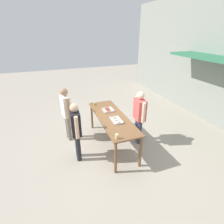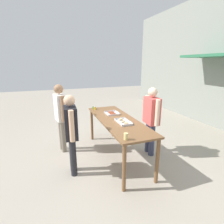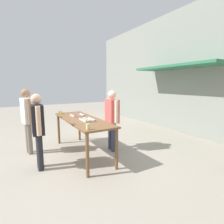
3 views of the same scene
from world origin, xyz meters
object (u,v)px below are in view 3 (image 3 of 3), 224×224
object	(u,v)px
person_customer_with_cup	(38,125)
condiment_jar_ketchup	(61,112)
beer_cup	(88,127)
food_tray_sausages	(77,115)
condiment_jar_mustard	(60,112)
person_customer_holding_hotdog	(27,115)
person_server_behind_table	(112,116)
food_tray_buns	(87,120)

from	to	relation	value
person_customer_with_cup	condiment_jar_ketchup	bearing A→B (deg)	-28.88
beer_cup	food_tray_sausages	bearing A→B (deg)	168.57
food_tray_sausages	condiment_jar_ketchup	world-z (taller)	condiment_jar_ketchup
condiment_jar_mustard	condiment_jar_ketchup	xyz separation A→B (m)	(0.09, 0.02, 0.00)
condiment_jar_ketchup	person_customer_holding_hotdog	world-z (taller)	person_customer_holding_hotdog
food_tray_sausages	person_server_behind_table	world-z (taller)	person_server_behind_table
food_tray_sausages	condiment_jar_ketchup	size ratio (longest dim) A/B	4.27
food_tray_buns	person_customer_holding_hotdog	distance (m)	1.61
food_tray_sausages	beer_cup	world-z (taller)	beer_cup
condiment_jar_mustard	beer_cup	size ratio (longest dim) A/B	0.72
condiment_jar_mustard	person_server_behind_table	world-z (taller)	person_server_behind_table
condiment_jar_mustard	condiment_jar_ketchup	bearing A→B (deg)	11.49
condiment_jar_mustard	person_server_behind_table	bearing A→B (deg)	41.67
person_server_behind_table	person_customer_holding_hotdog	distance (m)	2.20
food_tray_buns	condiment_jar_ketchup	world-z (taller)	condiment_jar_ketchup
beer_cup	person_server_behind_table	distance (m)	1.44
condiment_jar_ketchup	food_tray_sausages	bearing A→B (deg)	28.06
beer_cup	person_server_behind_table	size ratio (longest dim) A/B	0.07
condiment_jar_mustard	person_customer_holding_hotdog	distance (m)	0.97
condiment_jar_ketchup	beer_cup	distance (m)	2.09
food_tray_buns	person_server_behind_table	bearing A→B (deg)	99.95
condiment_jar_mustard	food_tray_buns	bearing A→B (deg)	13.06
food_tray_buns	person_server_behind_table	distance (m)	0.79
food_tray_buns	condiment_jar_ketchup	distance (m)	1.32
person_customer_holding_hotdog	food_tray_buns	bearing A→B (deg)	-141.54
condiment_jar_ketchup	food_tray_buns	bearing A→B (deg)	13.17
person_customer_holding_hotdog	person_server_behind_table	bearing A→B (deg)	-125.56
person_server_behind_table	condiment_jar_mustard	bearing A→B (deg)	-132.99
condiment_jar_ketchup	person_server_behind_table	distance (m)	1.57
food_tray_buns	condiment_jar_mustard	xyz separation A→B (m)	(-1.37, -0.32, 0.02)
condiment_jar_mustard	person_customer_with_cup	bearing A→B (deg)	-29.63
food_tray_sausages	beer_cup	size ratio (longest dim) A/B	3.09
food_tray_buns	condiment_jar_mustard	world-z (taller)	condiment_jar_mustard
condiment_jar_mustard	person_customer_holding_hotdog	size ratio (longest dim) A/B	0.05
beer_cup	person_customer_with_cup	size ratio (longest dim) A/B	0.07
condiment_jar_ketchup	beer_cup	world-z (taller)	beer_cup
person_server_behind_table	person_customer_holding_hotdog	size ratio (longest dim) A/B	0.97
food_tray_sausages	food_tray_buns	world-z (taller)	food_tray_buns
condiment_jar_ketchup	person_customer_with_cup	bearing A→B (deg)	-31.77
food_tray_buns	condiment_jar_ketchup	xyz separation A→B (m)	(-1.28, -0.30, 0.02)
beer_cup	person_customer_with_cup	xyz separation A→B (m)	(-0.78, -0.80, -0.04)
food_tray_buns	person_customer_with_cup	xyz separation A→B (m)	(0.03, -1.11, 0.00)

